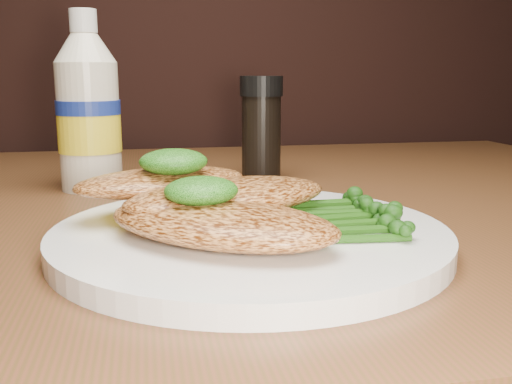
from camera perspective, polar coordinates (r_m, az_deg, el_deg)
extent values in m
cylinder|color=white|center=(0.43, -0.58, -4.43)|extent=(0.30, 0.30, 0.02)
ellipsoid|color=#C87F3F|center=(0.39, -3.57, -3.04)|extent=(0.19, 0.18, 0.03)
ellipsoid|color=#C87F3F|center=(0.43, -2.71, -0.44)|extent=(0.18, 0.13, 0.03)
ellipsoid|color=#C87F3F|center=(0.46, -9.27, 0.99)|extent=(0.16, 0.11, 0.02)
ellipsoid|color=#0C3508|center=(0.40, -5.45, 0.13)|extent=(0.06, 0.05, 0.02)
ellipsoid|color=#0C3508|center=(0.45, -8.19, 3.00)|extent=(0.06, 0.05, 0.02)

